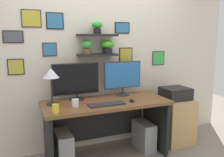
{
  "coord_description": "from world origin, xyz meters",
  "views": [
    {
      "loc": [
        -1.02,
        -2.68,
        1.53
      ],
      "look_at": [
        0.1,
        0.05,
        1.02
      ],
      "focal_mm": 37.81,
      "sensor_mm": 36.0,
      "label": 1
    }
  ],
  "objects_px": {
    "monitor_right": "(123,77)",
    "computer_mouse": "(132,101)",
    "pen_cup": "(56,109)",
    "computer_tower_left": "(64,149)",
    "keyboard": "(107,104)",
    "desk": "(105,116)",
    "cell_phone": "(86,102)",
    "monitor_left": "(76,81)",
    "computer_tower_right": "(144,135)",
    "drawer_cabinet": "(174,120)",
    "printer": "(175,93)",
    "desk_lamp": "(51,76)",
    "coffee_mug": "(75,103)"
  },
  "relations": [
    {
      "from": "coffee_mug",
      "to": "computer_tower_left",
      "type": "xyz_separation_m",
      "value": [
        -0.14,
        0.09,
        -0.58
      ]
    },
    {
      "from": "computer_tower_left",
      "to": "computer_tower_right",
      "type": "height_order",
      "value": "computer_tower_left"
    },
    {
      "from": "monitor_left",
      "to": "drawer_cabinet",
      "type": "bearing_deg",
      "value": -6.56
    },
    {
      "from": "cell_phone",
      "to": "pen_cup",
      "type": "distance_m",
      "value": 0.51
    },
    {
      "from": "desk",
      "to": "computer_mouse",
      "type": "bearing_deg",
      "value": -35.3
    },
    {
      "from": "monitor_right",
      "to": "computer_mouse",
      "type": "distance_m",
      "value": 0.44
    },
    {
      "from": "keyboard",
      "to": "pen_cup",
      "type": "height_order",
      "value": "pen_cup"
    },
    {
      "from": "keyboard",
      "to": "cell_phone",
      "type": "height_order",
      "value": "keyboard"
    },
    {
      "from": "desk",
      "to": "coffee_mug",
      "type": "bearing_deg",
      "value": -160.31
    },
    {
      "from": "monitor_right",
      "to": "pen_cup",
      "type": "bearing_deg",
      "value": -154.35
    },
    {
      "from": "computer_mouse",
      "to": "drawer_cabinet",
      "type": "xyz_separation_m",
      "value": [
        0.81,
        0.2,
        -0.44
      ]
    },
    {
      "from": "desk",
      "to": "cell_phone",
      "type": "bearing_deg",
      "value": -175.54
    },
    {
      "from": "keyboard",
      "to": "computer_tower_left",
      "type": "xyz_separation_m",
      "value": [
        -0.5,
        0.16,
        -0.55
      ]
    },
    {
      "from": "monitor_right",
      "to": "coffee_mug",
      "type": "xyz_separation_m",
      "value": [
        -0.74,
        -0.31,
        -0.21
      ]
    },
    {
      "from": "computer_mouse",
      "to": "cell_phone",
      "type": "height_order",
      "value": "computer_mouse"
    },
    {
      "from": "monitor_right",
      "to": "computer_tower_right",
      "type": "bearing_deg",
      "value": -37.2
    },
    {
      "from": "desk",
      "to": "printer",
      "type": "relative_size",
      "value": 4.15
    },
    {
      "from": "monitor_left",
      "to": "monitor_right",
      "type": "distance_m",
      "value": 0.65
    },
    {
      "from": "desk_lamp",
      "to": "computer_tower_left",
      "type": "relative_size",
      "value": 1.04
    },
    {
      "from": "monitor_right",
      "to": "computer_tower_left",
      "type": "bearing_deg",
      "value": -165.81
    },
    {
      "from": "desk",
      "to": "desk_lamp",
      "type": "distance_m",
      "value": 0.86
    },
    {
      "from": "monitor_right",
      "to": "computer_tower_right",
      "type": "height_order",
      "value": "monitor_right"
    },
    {
      "from": "desk",
      "to": "monitor_right",
      "type": "relative_size",
      "value": 2.94
    },
    {
      "from": "keyboard",
      "to": "computer_mouse",
      "type": "relative_size",
      "value": 4.89
    },
    {
      "from": "desk_lamp",
      "to": "pen_cup",
      "type": "relative_size",
      "value": 4.39
    },
    {
      "from": "desk",
      "to": "computer_tower_left",
      "type": "distance_m",
      "value": 0.65
    },
    {
      "from": "cell_phone",
      "to": "computer_tower_left",
      "type": "height_order",
      "value": "cell_phone"
    },
    {
      "from": "keyboard",
      "to": "computer_tower_right",
      "type": "height_order",
      "value": "keyboard"
    },
    {
      "from": "drawer_cabinet",
      "to": "computer_tower_right",
      "type": "height_order",
      "value": "drawer_cabinet"
    },
    {
      "from": "desk",
      "to": "desk_lamp",
      "type": "relative_size",
      "value": 3.59
    },
    {
      "from": "cell_phone",
      "to": "coffee_mug",
      "type": "xyz_separation_m",
      "value": [
        -0.16,
        -0.13,
        0.04
      ]
    },
    {
      "from": "pen_cup",
      "to": "printer",
      "type": "relative_size",
      "value": 0.26
    },
    {
      "from": "drawer_cabinet",
      "to": "computer_tower_left",
      "type": "bearing_deg",
      "value": -177.96
    },
    {
      "from": "monitor_left",
      "to": "printer",
      "type": "xyz_separation_m",
      "value": [
        1.42,
        -0.16,
        -0.26
      ]
    },
    {
      "from": "cell_phone",
      "to": "computer_tower_right",
      "type": "distance_m",
      "value": 1.0
    },
    {
      "from": "cell_phone",
      "to": "computer_tower_right",
      "type": "relative_size",
      "value": 0.35
    },
    {
      "from": "monitor_left",
      "to": "computer_tower_right",
      "type": "xyz_separation_m",
      "value": [
        0.9,
        -0.19,
        -0.81
      ]
    },
    {
      "from": "drawer_cabinet",
      "to": "printer",
      "type": "xyz_separation_m",
      "value": [
        0.0,
        0.0,
        0.41
      ]
    },
    {
      "from": "printer",
      "to": "computer_tower_right",
      "type": "height_order",
      "value": "printer"
    },
    {
      "from": "keyboard",
      "to": "pen_cup",
      "type": "relative_size",
      "value": 4.4
    },
    {
      "from": "desk_lamp",
      "to": "desk",
      "type": "bearing_deg",
      "value": -3.37
    },
    {
      "from": "computer_mouse",
      "to": "printer",
      "type": "distance_m",
      "value": 0.84
    },
    {
      "from": "desk",
      "to": "drawer_cabinet",
      "type": "distance_m",
      "value": 1.12
    },
    {
      "from": "keyboard",
      "to": "desk_lamp",
      "type": "distance_m",
      "value": 0.73
    },
    {
      "from": "computer_tower_left",
      "to": "monitor_right",
      "type": "bearing_deg",
      "value": 14.19
    },
    {
      "from": "pen_cup",
      "to": "drawer_cabinet",
      "type": "relative_size",
      "value": 0.15
    },
    {
      "from": "computer_mouse",
      "to": "drawer_cabinet",
      "type": "distance_m",
      "value": 0.94
    },
    {
      "from": "computer_tower_left",
      "to": "keyboard",
      "type": "bearing_deg",
      "value": -18.14
    },
    {
      "from": "keyboard",
      "to": "printer",
      "type": "xyz_separation_m",
      "value": [
        1.15,
        0.22,
        -0.02
      ]
    },
    {
      "from": "desk",
      "to": "keyboard",
      "type": "distance_m",
      "value": 0.32
    }
  ]
}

